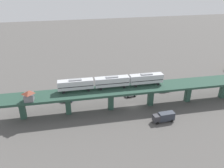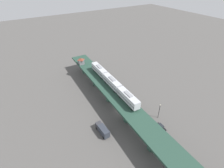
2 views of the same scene
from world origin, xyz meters
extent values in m
plane|color=#514F4C|center=(0.00, 0.00, 0.00)|extent=(400.00, 400.00, 0.00)
cube|color=#244135|center=(0.00, 0.00, 7.42)|extent=(12.00, 92.26, 0.80)
cube|color=#2D5142|center=(-1.51, -38.47, 3.51)|extent=(1.87, 1.87, 7.02)
cube|color=#2D5142|center=(-0.92, -23.48, 3.51)|extent=(1.87, 1.87, 7.02)
cube|color=#2D5142|center=(-0.33, -8.49, 3.51)|extent=(1.87, 1.87, 7.02)
cube|color=#2D5142|center=(0.26, 6.49, 3.51)|extent=(1.87, 1.87, 7.02)
cube|color=#2D5142|center=(0.84, 21.48, 3.51)|extent=(1.87, 1.87, 7.02)
cube|color=#2D5142|center=(1.43, 36.47, 3.51)|extent=(1.87, 1.87, 7.02)
cube|color=silver|center=(-2.20, -20.30, 10.36)|extent=(3.27, 12.10, 3.10)
cube|color=black|center=(-2.20, -20.30, 10.06)|extent=(3.30, 11.86, 0.24)
cube|color=gray|center=(-2.20, -20.30, 12.09)|extent=(1.56, 4.25, 0.36)
cylinder|color=black|center=(-3.55, -24.45, 8.24)|extent=(0.25, 0.85, 0.84)
cylinder|color=black|center=(-1.17, -24.54, 8.24)|extent=(0.25, 0.85, 0.84)
cylinder|color=black|center=(-3.22, -16.05, 8.24)|extent=(0.25, 0.85, 0.84)
cylinder|color=black|center=(-0.84, -16.15, 8.24)|extent=(0.25, 0.85, 0.84)
cube|color=silver|center=(-1.70, -7.71, 10.36)|extent=(3.27, 12.10, 3.10)
cube|color=black|center=(-1.70, -7.71, 10.06)|extent=(3.30, 11.86, 0.24)
cube|color=gray|center=(-1.70, -7.71, 12.09)|extent=(1.56, 4.25, 0.36)
cylinder|color=black|center=(-3.06, -11.86, 8.24)|extent=(0.25, 0.85, 0.84)
cylinder|color=black|center=(-0.68, -11.95, 8.24)|extent=(0.25, 0.85, 0.84)
cylinder|color=black|center=(-2.73, -3.46, 8.24)|extent=(0.25, 0.85, 0.84)
cylinder|color=black|center=(-0.35, -3.56, 8.24)|extent=(0.25, 0.85, 0.84)
cube|color=silver|center=(-1.21, 4.88, 10.36)|extent=(3.27, 12.10, 3.10)
cube|color=black|center=(-1.21, 4.88, 10.06)|extent=(3.30, 11.86, 0.24)
cube|color=gray|center=(-1.21, 4.88, 12.09)|extent=(1.56, 4.25, 0.36)
cylinder|color=black|center=(-2.56, 0.73, 8.24)|extent=(0.25, 0.85, 0.84)
cylinder|color=black|center=(-0.19, 0.64, 8.24)|extent=(0.25, 0.85, 0.84)
cylinder|color=black|center=(-2.23, 9.13, 8.24)|extent=(0.25, 0.85, 0.84)
cylinder|color=black|center=(0.14, 9.03, 8.24)|extent=(0.25, 0.85, 0.84)
cube|color=slate|center=(1.02, -35.28, 9.07)|extent=(2.91, 2.91, 2.50)
pyramid|color=brown|center=(1.02, -35.28, 10.77)|extent=(3.34, 3.34, 0.90)
cube|color=black|center=(-8.53, 16.58, 0.73)|extent=(1.97, 4.47, 0.80)
cube|color=#1E2328|center=(-8.53, 16.44, 1.51)|extent=(1.72, 2.26, 0.76)
cylinder|color=black|center=(-9.43, 15.19, 0.33)|extent=(0.27, 0.67, 0.66)
cylinder|color=black|center=(-7.73, 15.12, 0.33)|extent=(0.27, 0.67, 0.66)
cylinder|color=black|center=(-9.32, 18.05, 0.33)|extent=(0.27, 0.67, 0.66)
cylinder|color=black|center=(-7.62, 17.98, 0.33)|extent=(0.27, 0.67, 0.66)
cube|color=#233D93|center=(-9.54, -23.63, 0.73)|extent=(2.73, 4.69, 0.80)
cube|color=#1E2328|center=(-9.57, -23.78, 1.51)|extent=(2.09, 2.51, 0.76)
cylinder|color=black|center=(-10.69, -24.84, 0.33)|extent=(0.38, 0.70, 0.66)
cylinder|color=black|center=(-9.02, -25.22, 0.33)|extent=(0.38, 0.70, 0.66)
cylinder|color=black|center=(-10.05, -22.05, 0.33)|extent=(0.38, 0.70, 0.66)
cylinder|color=black|center=(-8.38, -22.43, 0.33)|extent=(0.38, 0.70, 0.66)
cube|color=silver|center=(-7.76, 1.44, 0.73)|extent=(1.90, 4.44, 0.80)
cube|color=#1E2328|center=(-7.76, 1.29, 1.51)|extent=(1.69, 2.24, 0.76)
cylinder|color=black|center=(-8.58, -0.01, 0.33)|extent=(0.26, 0.67, 0.66)
cylinder|color=black|center=(-6.87, 0.03, 0.33)|extent=(0.26, 0.67, 0.66)
cylinder|color=black|center=(-8.65, 2.85, 0.33)|extent=(0.26, 0.67, 0.66)
cylinder|color=black|center=(-6.94, 2.89, 0.33)|extent=(0.26, 0.67, 0.66)
cube|color=#333338|center=(11.32, 4.02, 1.65)|extent=(2.24, 2.05, 2.30)
cube|color=#2D333D|center=(11.24, 7.62, 1.85)|extent=(2.41, 5.25, 2.70)
cylinder|color=black|center=(10.33, 4.00, 0.50)|extent=(0.37, 1.01, 1.00)
cylinder|color=black|center=(12.31, 4.04, 0.50)|extent=(0.37, 1.01, 1.00)
cylinder|color=black|center=(10.17, 9.16, 0.50)|extent=(0.37, 1.01, 1.00)
cylinder|color=black|center=(12.24, 9.20, 0.50)|extent=(0.37, 1.01, 1.00)
cylinder|color=black|center=(-12.12, 11.55, 3.25)|extent=(0.20, 0.20, 6.50)
sphere|color=beige|center=(-12.12, 11.55, 6.72)|extent=(0.44, 0.44, 0.44)
camera|label=1|loc=(65.56, -23.80, 42.53)|focal=35.00mm
camera|label=2|loc=(31.44, 46.36, 51.33)|focal=28.00mm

